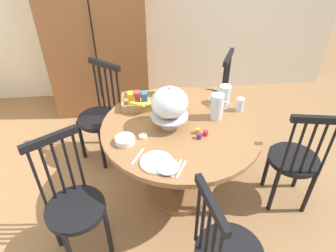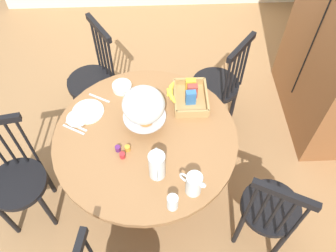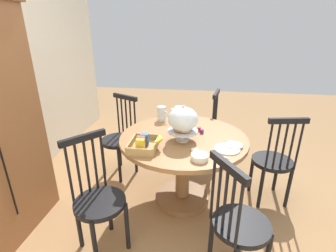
{
  "view_description": "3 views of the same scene",
  "coord_description": "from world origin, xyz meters",
  "views": [
    {
      "loc": [
        -0.19,
        -1.89,
        2.08
      ],
      "look_at": [
        0.01,
        -0.07,
        0.74
      ],
      "focal_mm": 31.99,
      "sensor_mm": 36.0,
      "label": 1
    },
    {
      "loc": [
        1.43,
        0.02,
        2.63
      ],
      "look_at": [
        0.11,
        0.08,
        0.84
      ],
      "focal_mm": 37.51,
      "sensor_mm": 36.0,
      "label": 2
    },
    {
      "loc": [
        -2.07,
        -0.25,
        1.73
      ],
      "look_at": [
        0.11,
        0.08,
        0.84
      ],
      "focal_mm": 26.7,
      "sensor_mm": 36.0,
      "label": 3
    }
  ],
  "objects": [
    {
      "name": "ground_plane",
      "position": [
        0.0,
        0.0,
        0.0
      ],
      "size": [
        10.0,
        10.0,
        0.0
      ],
      "primitive_type": "plane",
      "color": "#997047"
    },
    {
      "name": "wooden_armoire",
      "position": [
        -0.63,
        1.5,
        0.98
      ],
      "size": [
        1.18,
        0.6,
        1.96
      ],
      "color": "brown",
      "rests_on": "ground_plane"
    },
    {
      "name": "dining_table",
      "position": [
        0.11,
        -0.07,
        0.53
      ],
      "size": [
        1.22,
        1.22,
        0.74
      ],
      "color": "olive",
      "rests_on": "ground_plane"
    },
    {
      "name": "windsor_chair_near_window",
      "position": [
        0.54,
        0.73,
        0.45
      ],
      "size": [
        0.45,
        0.45,
        0.97
      ],
      "color": "black",
      "rests_on": "ground_plane"
    },
    {
      "name": "windsor_chair_by_cabinet",
      "position": [
        -0.58,
        0.53,
        0.45
      ],
      "size": [
        0.47,
        0.47,
        0.97
      ],
      "color": "black",
      "rests_on": "ground_plane"
    },
    {
      "name": "windsor_chair_facing_door",
      "position": [
        -0.68,
        -0.53,
        0.45
      ],
      "size": [
        0.46,
        0.46,
        0.97
      ],
      "color": "black",
      "rests_on": "ground_plane"
    },
    {
      "name": "windsor_chair_host_seat",
      "position": [
        1.0,
        -0.26,
        0.45
      ],
      "size": [
        0.41,
        0.41,
        0.97
      ],
      "color": "black",
      "rests_on": "ground_plane"
    },
    {
      "name": "pastry_stand_with_dome",
      "position": [
        0.02,
        -0.07,
        0.94
      ],
      "size": [
        0.28,
        0.28,
        0.34
      ],
      "color": "silver",
      "rests_on": "dining_table"
    },
    {
      "name": "orange_juice_pitcher",
      "position": [
        0.4,
        -0.0,
        0.83
      ],
      "size": [
        0.18,
        0.1,
        0.21
      ],
      "color": "silver",
      "rests_on": "dining_table"
    },
    {
      "name": "milk_pitcher",
      "position": [
        0.51,
        0.21,
        0.81
      ],
      "size": [
        0.13,
        0.15,
        0.16
      ],
      "color": "silver",
      "rests_on": "dining_table"
    },
    {
      "name": "cereal_basket",
      "position": [
        -0.19,
        0.23,
        0.78
      ],
      "size": [
        0.32,
        0.3,
        0.12
      ],
      "color": "tan",
      "rests_on": "dining_table"
    },
    {
      "name": "china_plate_large",
      "position": [
        -0.11,
        -0.47,
        0.75
      ],
      "size": [
        0.22,
        0.22,
        0.01
      ],
      "primitive_type": "cylinder",
      "color": "white",
      "rests_on": "dining_table"
    },
    {
      "name": "china_plate_small",
      "position": [
        -0.04,
        -0.53,
        0.76
      ],
      "size": [
        0.15,
        0.15,
        0.01
      ],
      "primitive_type": "cylinder",
      "color": "white",
      "rests_on": "china_plate_large"
    },
    {
      "name": "cereal_bowl",
      "position": [
        -0.31,
        -0.24,
        0.76
      ],
      "size": [
        0.14,
        0.14,
        0.04
      ],
      "primitive_type": "cylinder",
      "color": "white",
      "rests_on": "dining_table"
    },
    {
      "name": "drinking_glass",
      "position": [
        0.61,
        0.08,
        0.8
      ],
      "size": [
        0.06,
        0.06,
        0.11
      ],
      "primitive_type": "cylinder",
      "color": "silver",
      "rests_on": "dining_table"
    },
    {
      "name": "butter_dish",
      "position": [
        -0.19,
        -0.19,
        0.75
      ],
      "size": [
        0.06,
        0.06,
        0.02
      ],
      "primitive_type": "cylinder",
      "color": "beige",
      "rests_on": "dining_table"
    },
    {
      "name": "jam_jar_strawberry",
      "position": [
        0.27,
        -0.22,
        0.76
      ],
      "size": [
        0.04,
        0.04,
        0.04
      ],
      "primitive_type": "cylinder",
      "color": "#B7282D",
      "rests_on": "dining_table"
    },
    {
      "name": "jam_jar_apricot",
      "position": [
        0.21,
        -0.19,
        0.76
      ],
      "size": [
        0.04,
        0.04,
        0.04
      ],
      "primitive_type": "cylinder",
      "color": "orange",
      "rests_on": "dining_table"
    },
    {
      "name": "jam_jar_grape",
      "position": [
        0.21,
        -0.25,
        0.76
      ],
      "size": [
        0.04,
        0.04,
        0.04
      ],
      "primitive_type": "cylinder",
      "color": "#5B2366",
      "rests_on": "dining_table"
    },
    {
      "name": "table_knife",
      "position": [
        0.01,
        -0.53,
        0.74
      ],
      "size": [
        0.09,
        0.16,
        0.01
      ],
      "primitive_type": "cube",
      "rotation": [
        0.0,
        0.0,
        4.21
      ],
      "color": "silver",
      "rests_on": "dining_table"
    },
    {
      "name": "dinner_fork",
      "position": [
        0.04,
        -0.55,
        0.74
      ],
      "size": [
        0.09,
        0.16,
        0.01
      ],
      "primitive_type": "cube",
      "rotation": [
        0.0,
        0.0,
        4.21
      ],
      "color": "silver",
      "rests_on": "dining_table"
    },
    {
      "name": "soup_spoon",
      "position": [
        -0.23,
        -0.4,
        0.74
      ],
      "size": [
        0.09,
        0.16,
        0.01
      ],
      "primitive_type": "cube",
      "rotation": [
        0.0,
        0.0,
        4.21
      ],
      "color": "silver",
      "rests_on": "dining_table"
    }
  ]
}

